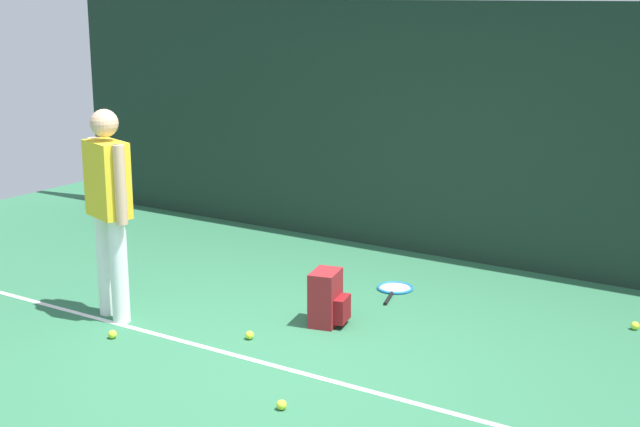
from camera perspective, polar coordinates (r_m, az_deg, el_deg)
ground_plane at (r=6.60m, az=-1.90°, el=-9.17°), size 12.00×12.00×0.00m
back_fence at (r=8.81m, az=9.21°, el=4.99°), size 10.00×0.10×2.50m
court_line at (r=6.47m, az=-2.72°, el=-9.62°), size 9.00×0.05×0.00m
tennis_player at (r=7.30m, az=-13.20°, el=0.72°), size 0.51×0.34×1.70m
tennis_racket at (r=8.06m, az=4.73°, el=-4.77°), size 0.40×0.64×0.03m
backpack at (r=7.17m, az=0.47°, el=-5.42°), size 0.33×0.34×0.44m
tennis_ball_near_player at (r=6.95m, az=-4.47°, el=-7.67°), size 0.07×0.07×0.07m
tennis_ball_by_fence at (r=7.13m, az=-12.97°, el=-7.45°), size 0.07×0.07×0.07m
tennis_ball_mid_court at (r=5.85m, az=-2.44°, el=-11.98°), size 0.07×0.07×0.07m
tennis_ball_far_left at (r=7.54m, az=19.28°, el=-6.71°), size 0.07×0.07×0.07m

